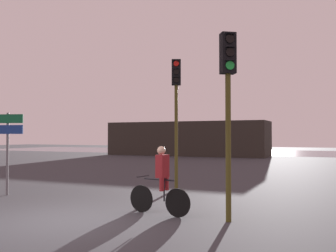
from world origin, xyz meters
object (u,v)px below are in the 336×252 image
object	(u,v)px
direction_sign_post	(7,138)
distant_building	(187,139)
traffic_light_center	(176,99)
traffic_light_near_right	(228,89)
cyclist	(161,180)

from	to	relation	value
direction_sign_post	distant_building	bearing A→B (deg)	-96.80
distant_building	direction_sign_post	xyz separation A→B (m)	(3.75, -25.25, 0.17)
traffic_light_center	traffic_light_near_right	size ratio (longest dim) A/B	1.11
traffic_light_center	traffic_light_near_right	bearing A→B (deg)	102.02
distant_building	cyclist	size ratio (longest dim) A/B	9.19
traffic_light_near_right	cyclist	bearing A→B (deg)	-35.83
cyclist	direction_sign_post	bearing A→B (deg)	92.70
cyclist	traffic_light_near_right	bearing A→B (deg)	-81.52
traffic_light_near_right	cyclist	xyz separation A→B (m)	(-1.63, 0.03, -2.06)
distant_building	traffic_light_center	bearing A→B (deg)	-69.62
traffic_light_center	cyclist	distance (m)	4.89
traffic_light_center	direction_sign_post	size ratio (longest dim) A/B	1.75
direction_sign_post	cyclist	size ratio (longest dim) A/B	1.54
traffic_light_center	direction_sign_post	distance (m)	5.70
traffic_light_near_right	direction_sign_post	bearing A→B (deg)	-40.33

